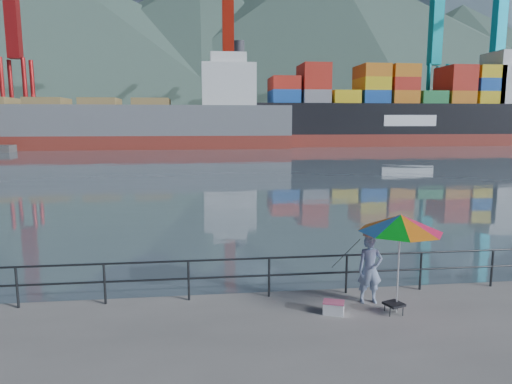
# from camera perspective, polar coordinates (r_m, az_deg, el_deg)

# --- Properties ---
(harbor_water) EXTENTS (500.00, 280.00, 0.00)m
(harbor_water) POSITION_cam_1_polar(r_m,az_deg,el_deg) (139.21, -6.62, 6.98)
(harbor_water) COLOR slate
(harbor_water) RESTS_ON ground
(far_dock) EXTENTS (200.00, 40.00, 0.40)m
(far_dock) POSITION_cam_1_polar(r_m,az_deg,el_deg) (102.79, -0.89, 6.40)
(far_dock) COLOR #514F4C
(far_dock) RESTS_ON ground
(guardrail) EXTENTS (22.00, 0.06, 1.03)m
(guardrail) POSITION_cam_1_polar(r_m,az_deg,el_deg) (11.52, -3.35, -10.70)
(guardrail) COLOR #2D3033
(guardrail) RESTS_ON ground
(mountains) EXTENTS (600.00, 332.80, 80.00)m
(mountains) POSITION_cam_1_polar(r_m,az_deg,el_deg) (222.64, 3.60, 16.87)
(mountains) COLOR #385147
(mountains) RESTS_ON ground
(port_cranes) EXTENTS (116.00, 28.00, 38.40)m
(port_cranes) POSITION_cam_1_polar(r_m,az_deg,el_deg) (99.05, 12.29, 15.38)
(port_cranes) COLOR red
(port_cranes) RESTS_ON ground
(container_stacks) EXTENTS (58.00, 8.40, 7.80)m
(container_stacks) POSITION_cam_1_polar(r_m,az_deg,el_deg) (109.21, 12.89, 7.90)
(container_stacks) COLOR #267F3F
(container_stacks) RESTS_ON ground
(fisherman) EXTENTS (0.62, 0.42, 1.66)m
(fisherman) POSITION_cam_1_polar(r_m,az_deg,el_deg) (11.50, 14.05, -9.38)
(fisherman) COLOR #32588C
(fisherman) RESTS_ON ground
(beach_umbrella) EXTENTS (2.23, 2.23, 2.30)m
(beach_umbrella) POSITION_cam_1_polar(r_m,az_deg,el_deg) (10.75, 17.62, -3.75)
(beach_umbrella) COLOR white
(beach_umbrella) RESTS_ON ground
(folding_stool) EXTENTS (0.50, 0.50, 0.25)m
(folding_stool) POSITION_cam_1_polar(r_m,az_deg,el_deg) (11.24, 16.84, -13.69)
(folding_stool) COLOR black
(folding_stool) RESTS_ON ground
(cooler_bag) EXTENTS (0.54, 0.45, 0.27)m
(cooler_bag) POSITION_cam_1_polar(r_m,az_deg,el_deg) (10.92, 9.67, -14.13)
(cooler_bag) COLOR silver
(cooler_bag) RESTS_ON ground
(fishing_rod) EXTENTS (0.13, 1.89, 1.33)m
(fishing_rod) POSITION_cam_1_polar(r_m,az_deg,el_deg) (12.62, 10.93, -11.59)
(fishing_rod) COLOR black
(fishing_rod) RESTS_ON ground
(bulk_carrier) EXTENTS (57.57, 9.96, 14.50)m
(bulk_carrier) POSITION_cam_1_polar(r_m,az_deg,el_deg) (81.71, -15.17, 8.30)
(bulk_carrier) COLOR maroon
(bulk_carrier) RESTS_ON ground
(container_ship) EXTENTS (56.68, 9.45, 18.10)m
(container_ship) POSITION_cam_1_polar(r_m,az_deg,el_deg) (93.90, 18.42, 9.30)
(container_ship) COLOR maroon
(container_ship) RESTS_ON ground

